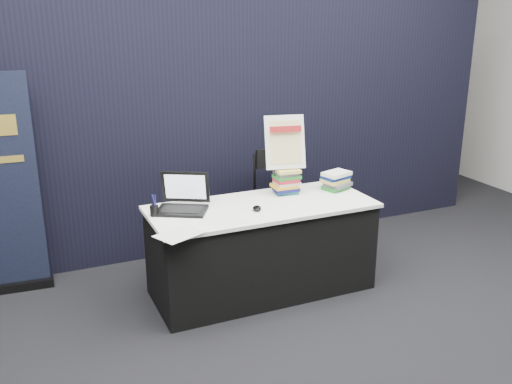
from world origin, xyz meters
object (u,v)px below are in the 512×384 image
object	(u,v)px
book_stack_tall	(286,181)
book_stack_short	(336,180)
laptop	(180,202)
display_table	(262,248)
info_sign	(285,143)
stacking_chair	(285,200)

from	to	relation	value
book_stack_tall	book_stack_short	size ratio (longest dim) A/B	0.84
book_stack_short	laptop	bearing A→B (deg)	178.81
display_table	book_stack_short	bearing A→B (deg)	9.11
book_stack_tall	book_stack_short	bearing A→B (deg)	-8.77
info_sign	stacking_chair	xyz separation A→B (m)	(0.15, 0.29, -0.61)
display_table	laptop	distance (m)	0.78
book_stack_tall	info_sign	xyz separation A→B (m)	(-0.00, 0.03, 0.32)
display_table	book_stack_tall	bearing A→B (deg)	31.69
display_table	info_sign	world-z (taller)	info_sign
display_table	info_sign	size ratio (longest dim) A/B	3.95
book_stack_tall	info_sign	distance (m)	0.33
display_table	book_stack_short	distance (m)	0.89
laptop	book_stack_short	size ratio (longest dim) A/B	1.82
book_stack_short	book_stack_tall	bearing A→B (deg)	171.23
display_table	laptop	bearing A→B (deg)	166.56
display_table	book_stack_short	xyz separation A→B (m)	(0.76, 0.12, 0.45)
info_sign	book_stack_tall	bearing A→B (deg)	-77.60
laptop	stacking_chair	size ratio (longest dim) A/B	0.45
display_table	info_sign	xyz separation A→B (m)	(0.31, 0.22, 0.80)
book_stack_tall	info_sign	bearing A→B (deg)	90.00
laptop	stacking_chair	xyz separation A→B (m)	(1.09, 0.36, -0.25)
laptop	book_stack_tall	size ratio (longest dim) A/B	2.17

